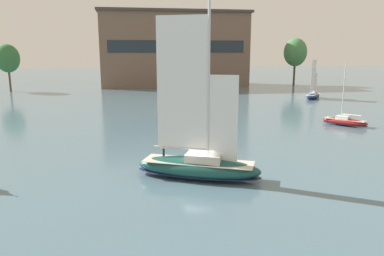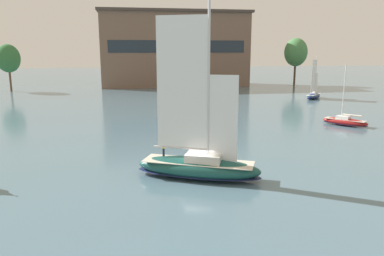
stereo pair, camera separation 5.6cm
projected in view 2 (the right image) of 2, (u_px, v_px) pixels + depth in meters
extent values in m
plane|color=slate|center=(198.00, 178.00, 31.87)|extent=(400.00, 400.00, 0.00)
cube|color=brown|center=(175.00, 50.00, 110.00)|extent=(42.22, 13.18, 20.82)
cube|color=#1E2833|center=(178.00, 46.00, 103.36)|extent=(38.00, 0.10, 3.33)
cube|color=#423833|center=(175.00, 12.00, 107.77)|extent=(43.42, 14.38, 0.70)
cylinder|color=#4C3828|center=(295.00, 73.00, 112.77)|extent=(0.60, 0.60, 7.55)
ellipsoid|color=#477F47|center=(296.00, 52.00, 111.52)|extent=(6.79, 6.79, 8.30)
cylinder|color=brown|center=(10.00, 79.00, 95.87)|extent=(0.52, 0.52, 6.48)
ellipsoid|color=#336B38|center=(8.00, 58.00, 94.80)|extent=(5.83, 5.83, 7.12)
ellipsoid|color=#194C47|center=(198.00, 168.00, 31.69)|extent=(10.89, 7.07, 1.80)
ellipsoid|color=#19234C|center=(198.00, 173.00, 31.79)|extent=(11.00, 7.14, 0.22)
cube|color=beige|center=(198.00, 162.00, 31.58)|extent=(9.54, 6.11, 0.06)
cube|color=beige|center=(204.00, 158.00, 31.37)|extent=(3.56, 3.12, 0.74)
cylinder|color=silver|center=(209.00, 83.00, 29.99)|extent=(0.21, 0.21, 13.26)
cylinder|color=silver|center=(180.00, 148.00, 31.73)|extent=(4.43, 2.13, 0.18)
cube|color=white|center=(182.00, 84.00, 30.56)|extent=(4.02, 1.83, 10.87)
cube|color=white|center=(224.00, 120.00, 30.30)|extent=(2.14, 0.98, 7.29)
cylinder|color=#232838|center=(164.00, 153.00, 32.60)|extent=(0.26, 0.26, 0.85)
cylinder|color=gold|center=(163.00, 144.00, 32.45)|extent=(0.45, 0.45, 0.65)
sphere|color=tan|center=(163.00, 140.00, 32.35)|extent=(0.24, 0.24, 0.24)
ellipsoid|color=navy|center=(314.00, 96.00, 82.73)|extent=(6.10, 6.10, 1.15)
ellipsoid|color=#19234C|center=(314.00, 97.00, 82.80)|extent=(6.16, 6.17, 0.14)
cube|color=silver|center=(314.00, 94.00, 82.66)|extent=(5.31, 5.32, 0.06)
cube|color=silver|center=(314.00, 93.00, 82.87)|extent=(2.27, 2.27, 0.47)
cylinder|color=silver|center=(316.00, 75.00, 82.21)|extent=(0.13, 0.13, 8.43)
cylinder|color=silver|center=(313.00, 92.00, 81.73)|extent=(2.22, 2.23, 0.11)
cube|color=white|center=(314.00, 76.00, 81.11)|extent=(1.99, 2.00, 6.91)
cube|color=white|center=(316.00, 83.00, 83.28)|extent=(1.07, 1.07, 4.64)
ellipsoid|color=maroon|center=(345.00, 122.00, 53.56)|extent=(5.42, 6.03, 1.08)
ellipsoid|color=#19234C|center=(345.00, 124.00, 53.62)|extent=(5.47, 6.09, 0.13)
cube|color=beige|center=(345.00, 120.00, 53.50)|extent=(4.71, 5.26, 0.06)
cube|color=silver|center=(343.00, 118.00, 53.65)|extent=(2.09, 2.16, 0.44)
cylinder|color=silver|center=(344.00, 91.00, 52.99)|extent=(0.13, 0.13, 7.94)
cylinder|color=silver|center=(352.00, 116.00, 52.77)|extent=(1.90, 2.27, 0.11)
cylinder|color=silver|center=(352.00, 115.00, 52.75)|extent=(1.77, 2.09, 0.17)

